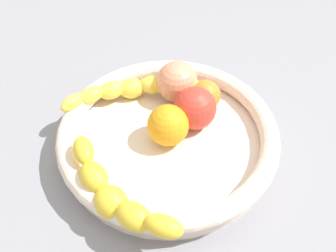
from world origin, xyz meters
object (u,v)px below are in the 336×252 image
object	(u,v)px
fruit_bowl	(168,138)
tomato_red	(195,108)
banana_draped_right	(133,89)
orange_mid_left	(205,95)
peach_blush	(177,82)
banana_draped_left	(114,195)
orange_front	(168,124)

from	to	relation	value
fruit_bowl	tomato_red	size ratio (longest dim) A/B	5.00
banana_draped_right	orange_mid_left	size ratio (longest dim) A/B	4.70
fruit_bowl	peach_blush	size ratio (longest dim) A/B	4.95
tomato_red	banana_draped_left	bearing A→B (deg)	-147.93
tomato_red	banana_draped_right	bearing A→B (deg)	129.09
orange_mid_left	peach_blush	world-z (taller)	peach_blush
banana_draped_left	banana_draped_right	bearing A→B (deg)	64.24
fruit_bowl	banana_draped_left	distance (cm)	14.27
fruit_bowl	peach_blush	world-z (taller)	peach_blush
fruit_bowl	orange_mid_left	xyz separation A→B (cm)	(8.34, 4.36, 2.19)
banana_draped_right	tomato_red	world-z (taller)	tomato_red
banana_draped_left	orange_front	xyz separation A→B (cm)	(11.14, 8.86, 0.05)
banana_draped_right	peach_blush	world-z (taller)	peach_blush
orange_mid_left	peach_blush	distance (cm)	5.14
orange_front	orange_mid_left	distance (cm)	9.23
orange_mid_left	tomato_red	distance (cm)	4.36
banana_draped_left	tomato_red	world-z (taller)	tomato_red
orange_front	orange_mid_left	size ratio (longest dim) A/B	1.25
fruit_bowl	peach_blush	distance (cm)	10.14
banana_draped_left	peach_blush	size ratio (longest dim) A/B	2.99
fruit_bowl	banana_draped_left	size ratio (longest dim) A/B	1.65
orange_front	tomato_red	world-z (taller)	tomato_red
orange_mid_left	peach_blush	size ratio (longest dim) A/B	0.74
banana_draped_left	banana_draped_right	world-z (taller)	banana_draped_left
fruit_bowl	tomato_red	distance (cm)	6.14
orange_mid_left	fruit_bowl	bearing A→B (deg)	-152.42
fruit_bowl	banana_draped_left	xyz separation A→B (cm)	(-11.06, -8.58, 2.76)
fruit_bowl	banana_draped_right	size ratio (longest dim) A/B	1.41
banana_draped_right	orange_front	xyz separation A→B (cm)	(2.05, -9.99, 0.65)
fruit_bowl	orange_front	bearing A→B (deg)	74.46
orange_mid_left	peach_blush	bearing A→B (deg)	130.16
banana_draped_right	orange_mid_left	world-z (taller)	orange_mid_left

